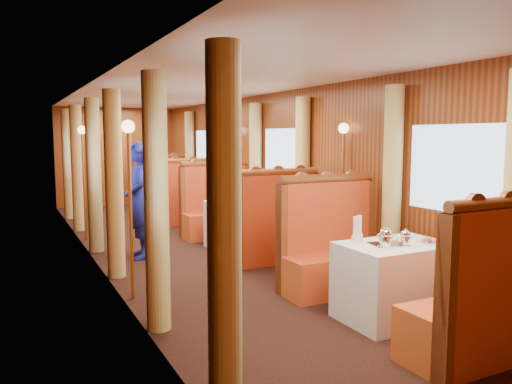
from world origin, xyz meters
TOP-DOWN VIEW (x-y plane):
  - floor at (0.00, 0.00)m, footprint 3.00×12.00m
  - ceiling at (0.00, 0.00)m, footprint 3.00×12.00m
  - wall_far at (0.00, 6.00)m, footprint 3.00×0.01m
  - wall_left at (-1.50, 0.00)m, footprint 0.01×12.00m
  - wall_right at (1.50, 0.00)m, footprint 0.01×12.00m
  - doorway_far at (0.00, 5.97)m, footprint 0.80×0.04m
  - table_near at (0.75, -3.50)m, footprint 1.05×0.72m
  - banquette_near_fwd at (0.75, -4.51)m, footprint 1.30×0.55m
  - banquette_near_aft at (0.75, -2.49)m, footprint 1.30×0.55m
  - table_mid at (0.75, 0.00)m, footprint 1.05×0.72m
  - banquette_mid_fwd at (0.75, -1.01)m, footprint 1.30×0.55m
  - banquette_mid_aft at (0.75, 1.01)m, footprint 1.30×0.55m
  - table_far at (0.75, 3.50)m, footprint 1.05×0.72m
  - banquette_far_fwd at (0.75, 2.49)m, footprint 1.30×0.55m
  - banquette_far_aft at (0.75, 4.51)m, footprint 1.30×0.55m
  - tea_tray at (0.63, -3.53)m, footprint 0.38×0.32m
  - teapot_left at (0.53, -3.60)m, footprint 0.18×0.14m
  - teapot_right at (0.74, -3.63)m, footprint 0.17×0.15m
  - teapot_back at (0.63, -3.46)m, footprint 0.17×0.14m
  - fruit_plate at (1.02, -3.64)m, footprint 0.21×0.21m
  - cup_inboard at (0.38, -3.35)m, footprint 0.08×0.08m
  - cup_outboard at (0.46, -3.29)m, footprint 0.08×0.08m
  - rose_vase_mid at (0.76, 0.00)m, footprint 0.06×0.06m
  - rose_vase_far at (0.72, 3.53)m, footprint 0.06×0.06m
  - window_left_near at (-1.49, -3.50)m, footprint 0.01×1.20m
  - curtain_left_near_a at (-1.38, -4.28)m, footprint 0.22×0.22m
  - curtain_left_near_b at (-1.38, -2.72)m, footprint 0.22×0.22m
  - window_right_near at (1.49, -3.50)m, footprint 0.01×1.20m
  - curtain_right_near_b at (1.38, -2.72)m, footprint 0.22×0.22m
  - window_left_mid at (-1.49, 0.00)m, footprint 0.01×1.20m
  - curtain_left_mid_a at (-1.38, -0.78)m, footprint 0.22×0.22m
  - curtain_left_mid_b at (-1.38, 0.78)m, footprint 0.22×0.22m
  - window_right_mid at (1.49, 0.00)m, footprint 0.01×1.20m
  - curtain_right_mid_a at (1.38, -0.78)m, footprint 0.22×0.22m
  - curtain_right_mid_b at (1.38, 0.78)m, footprint 0.22×0.22m
  - window_left_far at (-1.49, 3.50)m, footprint 0.01×1.20m
  - curtain_left_far_a at (-1.38, 2.72)m, footprint 0.22×0.22m
  - curtain_left_far_b at (-1.38, 4.28)m, footprint 0.22×0.22m
  - window_right_far at (1.49, 3.50)m, footprint 0.01×1.20m
  - curtain_right_far_a at (1.38, 2.72)m, footprint 0.22×0.22m
  - curtain_right_far_b at (1.38, 4.28)m, footprint 0.22×0.22m
  - sconce_left_fore at (-1.40, -1.75)m, footprint 0.14×0.14m
  - sconce_right_fore at (1.40, -1.75)m, footprint 0.14×0.14m
  - sconce_left_aft at (-1.40, 1.75)m, footprint 0.14×0.14m
  - sconce_right_aft at (1.40, 1.75)m, footprint 0.14×0.14m
  - steward at (-0.87, 0.07)m, footprint 0.49×0.67m
  - passenger at (0.75, 0.73)m, footprint 0.40×0.44m

SIDE VIEW (x-z plane):
  - floor at x=0.00m, z-range -0.01..0.01m
  - table_near at x=0.75m, z-range 0.00..0.75m
  - table_mid at x=0.75m, z-range 0.00..0.75m
  - table_far at x=0.75m, z-range 0.00..0.75m
  - banquette_near_fwd at x=0.75m, z-range -0.25..1.09m
  - banquette_near_aft at x=0.75m, z-range -0.25..1.09m
  - banquette_mid_fwd at x=0.75m, z-range -0.25..1.09m
  - banquette_mid_aft at x=0.75m, z-range -0.25..1.09m
  - banquette_far_fwd at x=0.75m, z-range -0.25..1.09m
  - banquette_far_aft at x=0.75m, z-range -0.25..1.09m
  - passenger at x=0.75m, z-range 0.36..1.12m
  - tea_tray at x=0.63m, z-range 0.75..0.76m
  - fruit_plate at x=1.02m, z-range 0.74..0.80m
  - teapot_back at x=0.63m, z-range 0.75..0.87m
  - teapot_right at x=0.74m, z-range 0.75..0.87m
  - teapot_left at x=0.53m, z-range 0.75..0.89m
  - steward at x=-0.87m, z-range 0.00..1.70m
  - cup_inboard at x=0.38m, z-range 0.72..0.99m
  - cup_outboard at x=0.46m, z-range 0.72..0.99m
  - rose_vase_mid at x=0.76m, z-range 0.75..1.11m
  - rose_vase_far at x=0.72m, z-range 0.75..1.11m
  - doorway_far at x=0.00m, z-range 0.00..2.00m
  - curtain_left_near_a at x=-1.38m, z-range 0.00..2.35m
  - curtain_left_near_b at x=-1.38m, z-range 0.00..2.35m
  - curtain_right_near_b at x=1.38m, z-range 0.00..2.35m
  - curtain_left_mid_a at x=-1.38m, z-range 0.00..2.35m
  - curtain_left_mid_b at x=-1.38m, z-range 0.00..2.35m
  - curtain_right_mid_a at x=1.38m, z-range 0.00..2.35m
  - curtain_right_mid_b at x=1.38m, z-range 0.00..2.35m
  - curtain_left_far_a at x=-1.38m, z-range 0.00..2.35m
  - curtain_left_far_b at x=-1.38m, z-range 0.00..2.35m
  - curtain_right_far_a at x=1.38m, z-range 0.00..2.35m
  - curtain_right_far_b at x=1.38m, z-range 0.00..2.35m
  - wall_far at x=0.00m, z-range 0.00..2.50m
  - wall_left at x=-1.50m, z-range 0.00..2.50m
  - wall_right at x=1.50m, z-range 0.00..2.50m
  - sconce_left_fore at x=-1.40m, z-range 0.41..2.36m
  - sconce_right_fore at x=1.40m, z-range 0.41..2.36m
  - sconce_left_aft at x=-1.40m, z-range 0.41..2.36m
  - sconce_right_aft at x=1.40m, z-range 0.41..2.36m
  - window_left_near at x=-1.49m, z-range 1.00..1.90m
  - window_right_near at x=1.49m, z-range 1.00..1.90m
  - window_left_mid at x=-1.49m, z-range 1.00..1.90m
  - window_right_mid at x=1.49m, z-range 1.00..1.90m
  - window_left_far at x=-1.49m, z-range 1.00..1.90m
  - window_right_far at x=1.49m, z-range 1.00..1.90m
  - ceiling at x=0.00m, z-range 2.49..2.51m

